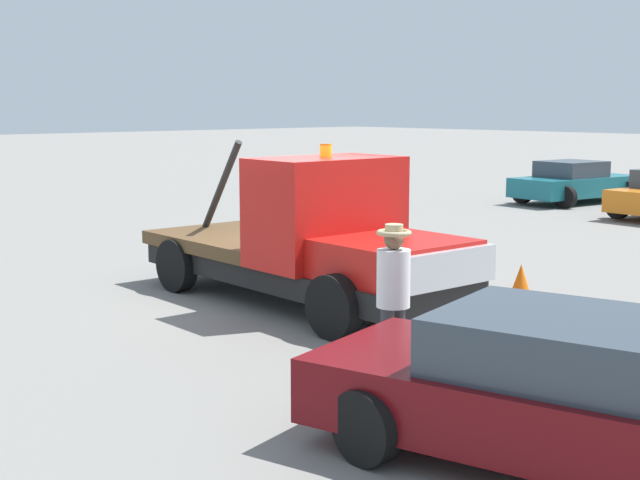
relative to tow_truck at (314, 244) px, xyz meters
The scene contains 6 objects.
ground_plane 1.05m from the tow_truck, behind, with size 160.00×160.00×0.00m, color gray.
tow_truck is the anchor object (origin of this frame).
foreground_car 6.71m from the tow_truck, 22.21° to the right, with size 5.13×3.00×1.34m.
person_near_truck 3.79m from the tow_truck, 28.34° to the right, with size 0.39×0.39×1.78m.
parked_car_teal 16.75m from the tow_truck, 108.50° to the left, with size 2.76×4.54×1.34m.
traffic_cone 3.48m from the tow_truck, 58.28° to the left, with size 0.40×0.40×0.55m.
Camera 1 is at (10.45, -9.07, 3.10)m, focal length 50.00 mm.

